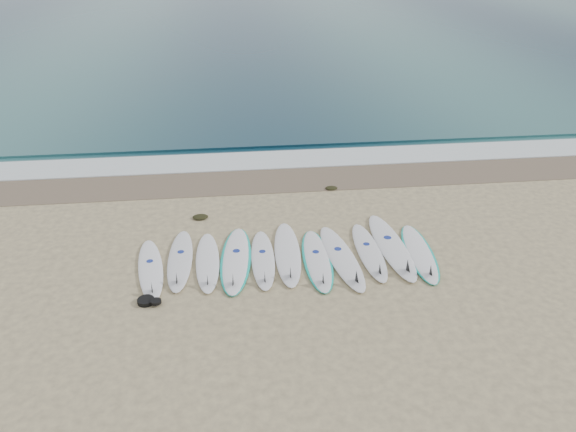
{
  "coord_description": "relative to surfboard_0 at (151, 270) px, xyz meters",
  "views": [
    {
      "loc": [
        -1.16,
        -10.09,
        6.33
      ],
      "look_at": [
        0.11,
        1.14,
        0.4
      ],
      "focal_mm": 35.0,
      "sensor_mm": 36.0,
      "label": 1
    }
  ],
  "objects": [
    {
      "name": "surfboard_2",
      "position": [
        1.15,
        0.15,
        -0.0
      ],
      "size": [
        0.54,
        2.38,
        0.3
      ],
      "rotation": [
        0.0,
        0.0,
        0.02
      ],
      "color": "white",
      "rests_on": "ground"
    },
    {
      "name": "seaweed_far",
      "position": [
        4.39,
        3.55,
        -0.02
      ],
      "size": [
        0.33,
        0.25,
        0.06
      ],
      "primitive_type": "ellipsoid",
      "color": "black",
      "rests_on": "ground"
    },
    {
      "name": "surfboard_8",
      "position": [
        4.6,
        0.16,
        0.0
      ],
      "size": [
        0.52,
        2.46,
        0.31
      ],
      "rotation": [
        0.0,
        0.0,
        -0.0
      ],
      "color": "silver",
      "rests_on": "ground"
    },
    {
      "name": "wave_crest",
      "position": [
        2.86,
        7.24,
        -0.0
      ],
      "size": [
        120.0,
        1.0,
        0.1
      ],
      "primitive_type": "cube",
      "color": "#1D4952",
      "rests_on": "ground"
    },
    {
      "name": "surfboard_4",
      "position": [
        2.3,
        0.12,
        -0.0
      ],
      "size": [
        0.55,
        2.38,
        0.3
      ],
      "rotation": [
        0.0,
        0.0,
        -0.03
      ],
      "color": "white",
      "rests_on": "ground"
    },
    {
      "name": "seaweed_near",
      "position": [
        0.95,
        2.26,
        -0.02
      ],
      "size": [
        0.38,
        0.29,
        0.07
      ],
      "primitive_type": "ellipsoid",
      "color": "black",
      "rests_on": "ground"
    },
    {
      "name": "surfboard_5",
      "position": [
        2.84,
        0.29,
        0.01
      ],
      "size": [
        0.68,
        2.68,
        0.34
      ],
      "rotation": [
        0.0,
        0.0,
        -0.05
      ],
      "color": "white",
      "rests_on": "ground"
    },
    {
      "name": "surfboard_6",
      "position": [
        3.44,
        -0.0,
        -0.01
      ],
      "size": [
        0.67,
        2.5,
        0.32
      ],
      "rotation": [
        0.0,
        0.0,
        -0.03
      ],
      "color": "white",
      "rests_on": "ground"
    },
    {
      "name": "surfboard_1",
      "position": [
        0.57,
        0.29,
        0.0
      ],
      "size": [
        0.53,
        2.47,
        0.31
      ],
      "rotation": [
        0.0,
        0.0,
        -0.01
      ],
      "color": "silver",
      "rests_on": "ground"
    },
    {
      "name": "ocean",
      "position": [
        2.86,
        32.74,
        -0.04
      ],
      "size": [
        120.0,
        55.0,
        0.03
      ],
      "primitive_type": "cube",
      "color": "#1D4952",
      "rests_on": "ground"
    },
    {
      "name": "surfboard_3",
      "position": [
        1.74,
        0.19,
        -0.0
      ],
      "size": [
        0.86,
        2.72,
        0.34
      ],
      "rotation": [
        0.0,
        0.0,
        -0.08
      ],
      "color": "white",
      "rests_on": "ground"
    },
    {
      "name": "surfboard_9",
      "position": [
        5.14,
        0.31,
        0.01
      ],
      "size": [
        0.69,
        2.92,
        0.37
      ],
      "rotation": [
        0.0,
        0.0,
        0.03
      ],
      "color": "white",
      "rests_on": "ground"
    },
    {
      "name": "ground",
      "position": [
        2.86,
        0.24,
        -0.05
      ],
      "size": [
        120.0,
        120.0,
        0.0
      ],
      "primitive_type": "plane",
      "color": "tan"
    },
    {
      "name": "wet_sand_band",
      "position": [
        2.86,
        4.34,
        -0.05
      ],
      "size": [
        120.0,
        1.8,
        0.01
      ],
      "primitive_type": "cube",
      "color": "brown",
      "rests_on": "ground"
    },
    {
      "name": "surfboard_10",
      "position": [
        5.66,
        0.02,
        -0.01
      ],
      "size": [
        0.79,
        2.51,
        0.31
      ],
      "rotation": [
        0.0,
        0.0,
        -0.08
      ],
      "color": "white",
      "rests_on": "ground"
    },
    {
      "name": "surfboard_0",
      "position": [
        0.0,
        0.0,
        0.0
      ],
      "size": [
        0.84,
        2.43,
        0.31
      ],
      "rotation": [
        0.0,
        0.0,
        0.15
      ],
      "color": "white",
      "rests_on": "ground"
    },
    {
      "name": "surfboard_7",
      "position": [
        3.97,
        -0.01,
        0.01
      ],
      "size": [
        0.83,
        2.74,
        0.35
      ],
      "rotation": [
        0.0,
        0.0,
        0.1
      ],
      "color": "white",
      "rests_on": "ground"
    },
    {
      "name": "foam_band",
      "position": [
        2.86,
        5.74,
        -0.03
      ],
      "size": [
        120.0,
        1.4,
        0.04
      ],
      "primitive_type": "cube",
      "color": "silver",
      "rests_on": "ground"
    },
    {
      "name": "leash_coil",
      "position": [
        0.06,
        -1.07,
        -0.0
      ],
      "size": [
        0.46,
        0.36,
        0.11
      ],
      "color": "black",
      "rests_on": "ground"
    }
  ]
}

